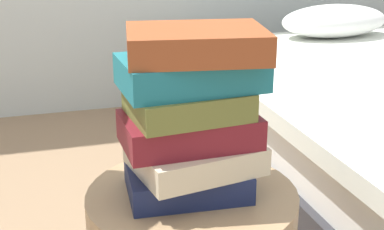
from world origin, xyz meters
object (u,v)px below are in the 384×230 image
at_px(book_teal, 189,73).
at_px(book_rust, 196,43).
at_px(book_navy, 187,180).
at_px(book_cream, 195,155).
at_px(book_maroon, 189,129).
at_px(book_olive, 187,102).

distance_m(book_teal, book_rust, 0.06).
height_order(book_navy, book_rust, book_rust).
xyz_separation_m(book_navy, book_cream, (0.02, -0.01, 0.06)).
height_order(book_maroon, book_olive, book_olive).
relative_size(book_cream, book_rust, 0.92).
relative_size(book_cream, book_teal, 0.89).
xyz_separation_m(book_olive, book_rust, (0.02, -0.00, 0.12)).
xyz_separation_m(book_navy, book_olive, (0.00, -0.00, 0.18)).
distance_m(book_cream, book_teal, 0.18).
distance_m(book_cream, book_olive, 0.12).
relative_size(book_maroon, book_olive, 1.19).
relative_size(book_cream, book_maroon, 0.91).
height_order(book_cream, book_teal, book_teal).
relative_size(book_maroon, book_teal, 0.98).
height_order(book_cream, book_maroon, book_maroon).
height_order(book_teal, book_rust, book_rust).
relative_size(book_navy, book_rust, 0.93).
bearing_deg(book_navy, book_maroon, -36.20).
bearing_deg(book_cream, book_olive, 165.46).
bearing_deg(book_olive, book_teal, 43.25).
distance_m(book_olive, book_teal, 0.06).
bearing_deg(book_cream, book_rust, -61.47).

